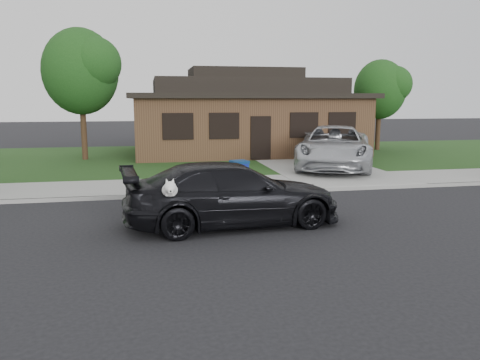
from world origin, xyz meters
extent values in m
plane|color=black|center=(0.00, 0.00, 0.00)|extent=(120.00, 120.00, 0.00)
cube|color=gray|center=(0.00, 5.00, 0.06)|extent=(60.00, 3.00, 0.12)
cube|color=gray|center=(0.00, 3.50, 0.06)|extent=(60.00, 0.12, 0.12)
cube|color=#193814|center=(0.00, 13.00, 0.07)|extent=(60.00, 13.00, 0.13)
cube|color=gray|center=(6.00, 10.00, 0.07)|extent=(4.50, 13.00, 0.14)
imported|color=black|center=(0.61, -0.15, 0.77)|extent=(5.50, 2.66, 1.54)
ellipsoid|color=white|center=(-0.96, -1.15, 1.12)|extent=(0.34, 0.40, 0.30)
sphere|color=white|center=(-0.96, -1.38, 1.22)|extent=(0.26, 0.26, 0.26)
cube|color=white|center=(-0.96, -1.51, 1.18)|extent=(0.09, 0.12, 0.08)
sphere|color=black|center=(-0.96, -1.57, 1.18)|extent=(0.04, 0.04, 0.04)
cone|color=white|center=(-1.03, -1.33, 1.36)|extent=(0.11, 0.11, 0.14)
cone|color=white|center=(-0.90, -1.33, 1.36)|extent=(0.11, 0.11, 0.14)
imported|color=#B7BABF|center=(6.52, 7.83, 1.05)|extent=(5.38, 7.17, 1.81)
cube|color=navy|center=(1.64, 4.32, 0.52)|extent=(0.60, 0.60, 0.80)
cube|color=#072654|center=(1.64, 4.32, 0.97)|extent=(0.65, 0.65, 0.09)
cylinder|color=black|center=(1.46, 4.08, 0.18)|extent=(0.07, 0.13, 0.12)
cylinder|color=black|center=(1.82, 4.08, 0.18)|extent=(0.07, 0.13, 0.12)
cube|color=#422B1C|center=(4.00, 15.00, 1.63)|extent=(12.00, 8.00, 3.00)
cube|color=black|center=(4.00, 15.00, 3.25)|extent=(12.60, 8.60, 0.25)
cube|color=black|center=(4.00, 15.00, 3.78)|extent=(10.00, 6.50, 0.80)
cube|color=black|center=(4.00, 15.00, 4.48)|extent=(6.00, 3.50, 0.60)
cube|color=black|center=(4.00, 10.97, 1.23)|extent=(1.00, 0.06, 2.10)
cube|color=black|center=(0.00, 10.97, 1.83)|extent=(1.30, 0.05, 1.10)
cube|color=black|center=(2.20, 10.97, 1.83)|extent=(1.30, 0.05, 1.10)
cube|color=black|center=(6.20, 10.97, 1.83)|extent=(1.30, 0.05, 1.10)
cube|color=black|center=(8.20, 10.97, 1.83)|extent=(1.30, 0.05, 1.10)
cylinder|color=#332114|center=(-4.50, 13.00, 1.37)|extent=(0.28, 0.28, 2.48)
ellipsoid|color=#143811|center=(-4.50, 13.00, 4.41)|extent=(3.60, 3.60, 4.14)
sphere|color=#26591E|center=(-3.78, 12.46, 4.77)|extent=(2.52, 2.52, 2.52)
cylinder|color=#332114|center=(12.00, 14.50, 1.14)|extent=(0.28, 0.28, 2.03)
ellipsoid|color=#143811|center=(12.00, 14.50, 3.65)|extent=(3.00, 3.00, 3.45)
sphere|color=#26591E|center=(12.60, 14.05, 3.95)|extent=(2.10, 2.10, 2.10)
camera|label=1|loc=(-1.38, -11.20, 3.05)|focal=35.00mm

